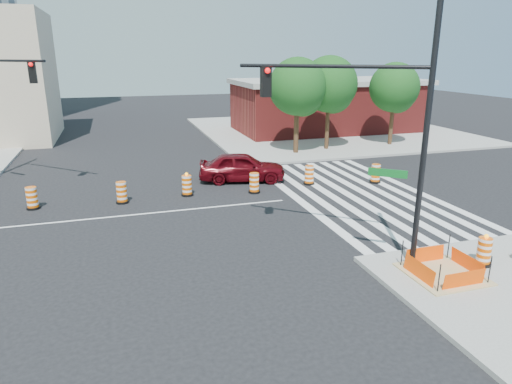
{
  "coord_description": "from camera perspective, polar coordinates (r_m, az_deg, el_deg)",
  "views": [
    {
      "loc": [
        -0.4,
        -19.58,
        6.78
      ],
      "look_at": [
        4.84,
        -2.69,
        1.4
      ],
      "focal_mm": 32.0,
      "sensor_mm": 36.0,
      "label": 1
    }
  ],
  "objects": [
    {
      "name": "pit_drum",
      "position": [
        16.68,
        26.61,
        -6.74
      ],
      "size": [
        0.55,
        0.55,
        1.08
      ],
      "color": "black",
      "rests_on": "ground"
    },
    {
      "name": "crosswalk_east",
      "position": [
        23.63,
        12.31,
        -0.14
      ],
      "size": [
        6.75,
        13.5,
        0.01
      ],
      "color": "silver",
      "rests_on": "ground"
    },
    {
      "name": "lane_centerline",
      "position": [
        20.72,
        -15.18,
        -2.78
      ],
      "size": [
        14.0,
        0.12,
        0.01
      ],
      "primitive_type": "cube",
      "color": "silver",
      "rests_on": "ground"
    },
    {
      "name": "sidewalk_ne",
      "position": [
        42.38,
        8.81,
        7.62
      ],
      "size": [
        22.0,
        22.0,
        0.15
      ],
      "primitive_type": "cube",
      "color": "gray",
      "rests_on": "ground"
    },
    {
      "name": "median_drum_4",
      "position": [
        22.85,
        -8.62,
        0.74
      ],
      "size": [
        0.6,
        0.6,
        1.18
      ],
      "color": "black",
      "rests_on": "ground"
    },
    {
      "name": "median_drum_5",
      "position": [
        23.05,
        -0.22,
        1.06
      ],
      "size": [
        0.6,
        0.6,
        1.02
      ],
      "color": "black",
      "rests_on": "ground"
    },
    {
      "name": "brick_storefront",
      "position": [
        42.08,
        8.94,
        10.64
      ],
      "size": [
        16.5,
        8.5,
        4.6
      ],
      "color": "maroon",
      "rests_on": "ground"
    },
    {
      "name": "tree_north_c",
      "position": [
        31.62,
        5.24,
        12.59
      ],
      "size": [
        3.9,
        3.88,
        6.6
      ],
      "color": "#382314",
      "rests_on": "ground"
    },
    {
      "name": "tree_north_e",
      "position": [
        36.06,
        16.92,
        12.07
      ],
      "size": [
        3.65,
        3.65,
        6.21
      ],
      "color": "#382314",
      "rests_on": "ground"
    },
    {
      "name": "median_drum_2",
      "position": [
        23.0,
        -26.19,
        -0.77
      ],
      "size": [
        0.6,
        0.6,
        1.02
      ],
      "color": "black",
      "rests_on": "ground"
    },
    {
      "name": "median_drum_7",
      "position": [
        25.71,
        14.72,
        2.18
      ],
      "size": [
        0.6,
        0.6,
        1.02
      ],
      "color": "black",
      "rests_on": "ground"
    },
    {
      "name": "excavation_pit",
      "position": [
        15.6,
        22.3,
        -9.3
      ],
      "size": [
        2.2,
        2.2,
        0.9
      ],
      "color": "tan",
      "rests_on": "ground"
    },
    {
      "name": "median_drum_3",
      "position": [
        22.38,
        -16.43,
        -0.14
      ],
      "size": [
        0.6,
        0.6,
        1.02
      ],
      "color": "black",
      "rests_on": "ground"
    },
    {
      "name": "ground",
      "position": [
        20.72,
        -15.18,
        -2.79
      ],
      "size": [
        120.0,
        120.0,
        0.0
      ],
      "primitive_type": "plane",
      "color": "black",
      "rests_on": "ground"
    },
    {
      "name": "median_drum_6",
      "position": [
        24.73,
        6.67,
        2.05
      ],
      "size": [
        0.6,
        0.6,
        1.02
      ],
      "color": "black",
      "rests_on": "ground"
    },
    {
      "name": "tree_north_d",
      "position": [
        33.25,
        9.16,
        12.78
      ],
      "size": [
        3.94,
        3.94,
        6.69
      ],
      "color": "#382314",
      "rests_on": "ground"
    },
    {
      "name": "red_coupe",
      "position": [
        25.14,
        -1.75,
        3.16
      ],
      "size": [
        5.01,
        2.94,
        1.6
      ],
      "primitive_type": "imported",
      "rotation": [
        0.0,
        0.0,
        1.34
      ],
      "color": "#4F060D",
      "rests_on": "ground"
    },
    {
      "name": "signal_pole_se",
      "position": [
        14.71,
        14.04,
        9.26
      ],
      "size": [
        4.79,
        3.99,
        8.06
      ],
      "rotation": [
        0.0,
        0.0,
        2.45
      ],
      "color": "black",
      "rests_on": "ground"
    }
  ]
}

